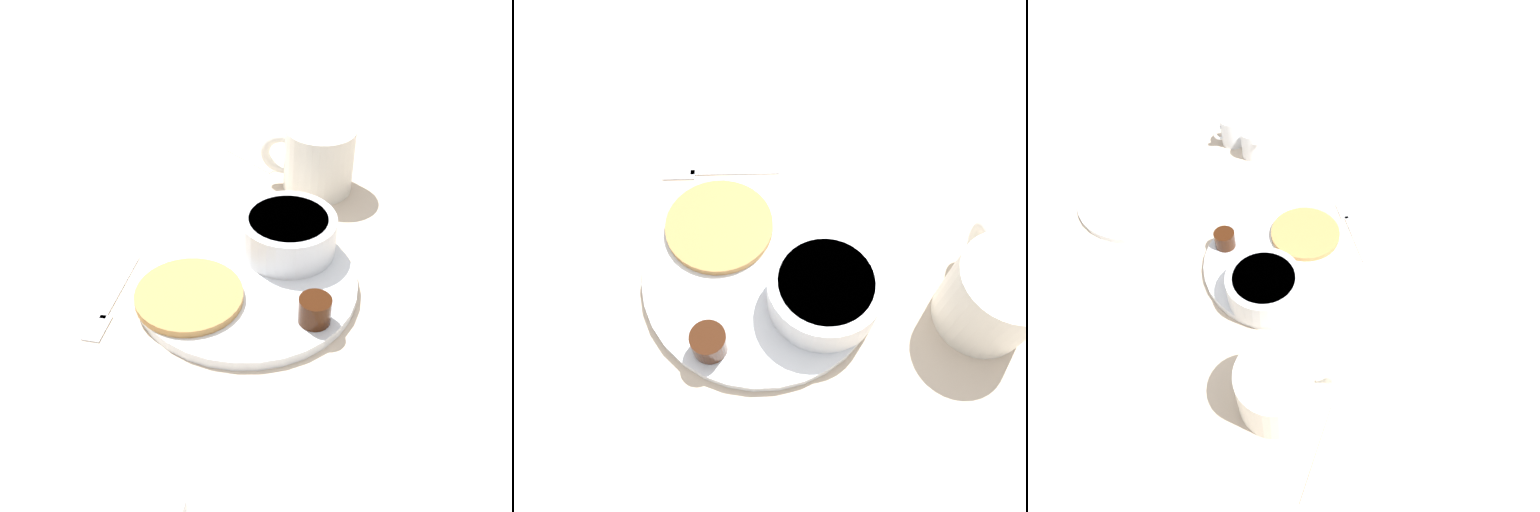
% 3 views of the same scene
% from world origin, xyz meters
% --- Properties ---
extents(ground_plane, '(4.00, 4.00, 0.00)m').
position_xyz_m(ground_plane, '(0.00, 0.00, 0.00)').
color(ground_plane, '#C6B299').
extents(plate, '(0.25, 0.25, 0.01)m').
position_xyz_m(plate, '(0.00, 0.00, 0.01)').
color(plate, white).
rests_on(plate, ground_plane).
extents(pancake_stack, '(0.12, 0.12, 0.01)m').
position_xyz_m(pancake_stack, '(-0.07, -0.00, 0.02)').
color(pancake_stack, '#B78447').
rests_on(pancake_stack, plate).
extents(bowl, '(0.11, 0.11, 0.05)m').
position_xyz_m(bowl, '(0.07, 0.02, 0.04)').
color(bowl, white).
rests_on(bowl, plate).
extents(syrup_cup, '(0.03, 0.03, 0.03)m').
position_xyz_m(syrup_cup, '(0.03, -0.09, 0.03)').
color(syrup_cup, '#38190A').
rests_on(syrup_cup, plate).
extents(butter_ramekin, '(0.04, 0.04, 0.04)m').
position_xyz_m(butter_ramekin, '(0.09, 0.02, 0.03)').
color(butter_ramekin, white).
rests_on(butter_ramekin, plate).
extents(coffee_mug, '(0.11, 0.11, 0.09)m').
position_xyz_m(coffee_mug, '(0.18, 0.14, 0.05)').
color(coffee_mug, silver).
rests_on(coffee_mug, ground_plane).
extents(fork, '(0.10, 0.12, 0.00)m').
position_xyz_m(fork, '(-0.15, 0.04, 0.00)').
color(fork, silver).
rests_on(fork, ground_plane).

